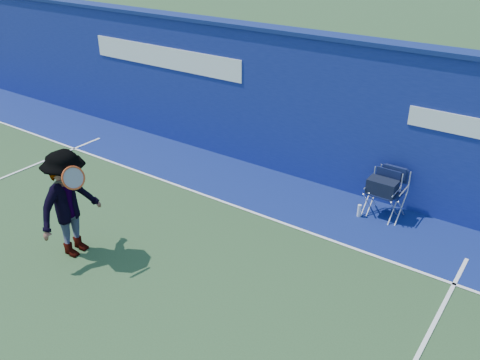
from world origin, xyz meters
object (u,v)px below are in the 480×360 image
Objects in this scene: directors_chair_left at (387,201)px; directors_chair_right at (381,198)px; water_bottle at (359,211)px; tennis_player at (69,204)px.

directors_chair_right is at bearing -139.13° from directors_chair_left.
directors_chair_left reaches higher than water_bottle.
tennis_player reaches higher than directors_chair_left.
directors_chair_left is 0.56m from water_bottle.
directors_chair_right is 5.55m from tennis_player.
water_bottle is at bearing -139.52° from directors_chair_left.
directors_chair_left is 5.68m from tennis_player.
directors_chair_left is at bearing 40.48° from water_bottle.
directors_chair_right is 0.47× the size of tennis_player.
directors_chair_left is 3.75× the size of water_bottle.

